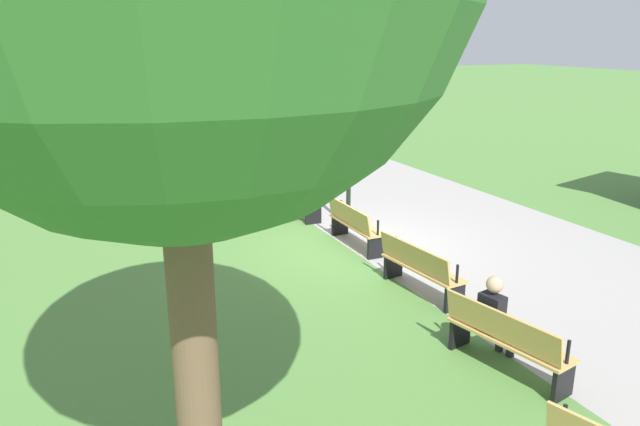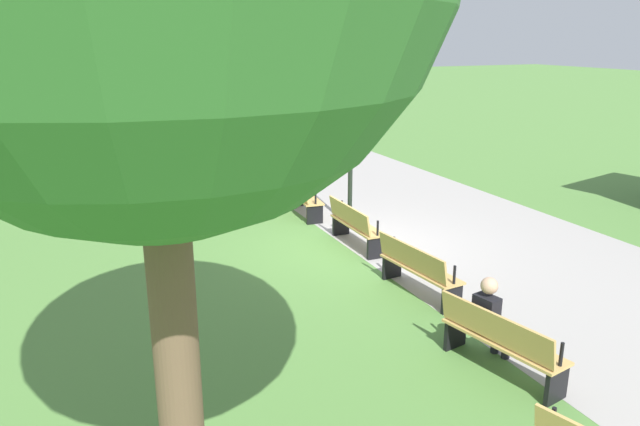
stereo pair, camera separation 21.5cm
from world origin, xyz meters
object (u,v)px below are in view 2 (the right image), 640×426
at_px(bench_2, 255,176).
at_px(bench_5, 417,268).
at_px(person_seated, 490,317).
at_px(lamp_post, 351,98).
at_px(bench_0, 168,150).
at_px(tree_1, 92,28).
at_px(bench_3, 302,196).
at_px(bench_4, 355,224).
at_px(bench_6, 500,341).
at_px(bench_1, 211,161).

bearing_deg(bench_2, bench_5, 14.35).
height_order(person_seated, lamp_post, lamp_post).
bearing_deg(bench_0, tree_1, -110.02).
bearing_deg(bench_5, bench_3, 174.25).
bearing_deg(bench_3, tree_1, -151.83).
distance_m(bench_2, bench_4, 5.01).
height_order(bench_3, bench_6, same).
bearing_deg(tree_1, person_seated, 11.95).
distance_m(bench_6, tree_1, 17.27).
bearing_deg(tree_1, bench_6, 11.46).
distance_m(bench_6, person_seated, 0.36).
xyz_separation_m(bench_0, bench_6, (14.75, 1.48, 0.00)).
bearing_deg(person_seated, bench_0, 174.67).
xyz_separation_m(bench_3, person_seated, (7.18, -0.29, 0.17)).
distance_m(bench_1, bench_2, 2.51).
xyz_separation_m(bench_2, bench_4, (4.98, 0.50, 0.00)).
height_order(bench_2, lamp_post, lamp_post).
xyz_separation_m(bench_2, tree_1, (-6.52, -3.34, 3.87)).
xyz_separation_m(person_seated, tree_1, (-16.18, -3.42, 3.71)).
distance_m(bench_3, tree_1, 10.48).
bearing_deg(bench_1, lamp_post, 32.02).
height_order(bench_6, lamp_post, lamp_post).
distance_m(bench_4, bench_5, 2.51).
height_order(bench_0, lamp_post, lamp_post).
bearing_deg(lamp_post, bench_4, -22.15).
distance_m(bench_4, tree_1, 12.73).
relative_size(bench_1, person_seated, 1.45).
relative_size(bench_2, bench_6, 1.00).
bearing_deg(bench_6, bench_4, 162.79).
distance_m(bench_2, bench_5, 7.50).
bearing_deg(bench_3, bench_2, -165.68).
bearing_deg(bench_3, bench_1, -162.82).
bearing_deg(bench_1, bench_3, 28.67).
bearing_deg(bench_5, bench_4, 171.39).
xyz_separation_m(bench_4, lamp_post, (-1.25, 0.51, 2.37)).
bearing_deg(lamp_post, person_seated, -8.87).
bearing_deg(lamp_post, bench_5, -9.58).
relative_size(bench_1, bench_4, 1.04).
distance_m(bench_0, bench_1, 2.51).
distance_m(bench_1, lamp_post, 6.80).
bearing_deg(bench_2, bench_1, -154.21).
distance_m(bench_0, bench_4, 9.96).
height_order(bench_1, bench_5, same).
bearing_deg(bench_2, bench_6, 11.49).
height_order(bench_2, bench_5, same).
height_order(bench_0, tree_1, tree_1).
xyz_separation_m(bench_1, person_seated, (12.09, 0.70, 0.17)).
xyz_separation_m(bench_0, bench_5, (12.27, 1.85, 0.00)).
height_order(bench_6, person_seated, person_seated).
bearing_deg(bench_0, bench_5, 31.56).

